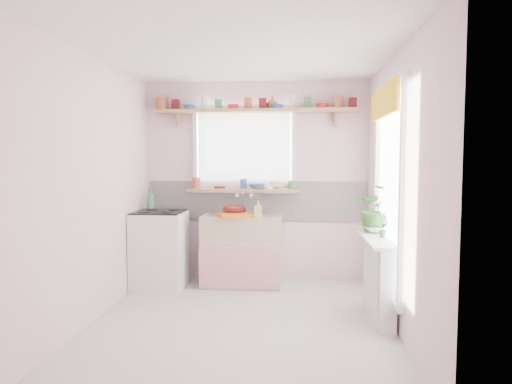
{
  "coord_description": "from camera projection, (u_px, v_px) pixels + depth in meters",
  "views": [
    {
      "loc": [
        0.49,
        -4.17,
        1.53
      ],
      "look_at": [
        0.09,
        0.55,
        1.19
      ],
      "focal_mm": 32.0,
      "sensor_mm": 36.0,
      "label": 1
    }
  ],
  "objects": [
    {
      "name": "room",
      "position": [
        311.0,
        173.0,
        4.99
      ],
      "size": [
        3.2,
        3.2,
        3.2
      ],
      "color": "beige",
      "rests_on": "ground"
    },
    {
      "name": "sink_unit",
      "position": [
        242.0,
        249.0,
        5.56
      ],
      "size": [
        0.95,
        0.65,
        1.11
      ],
      "color": "white",
      "rests_on": "ground"
    },
    {
      "name": "cooker",
      "position": [
        160.0,
        249.0,
        5.4
      ],
      "size": [
        0.58,
        0.58,
        0.93
      ],
      "color": "white",
      "rests_on": "ground"
    },
    {
      "name": "radiator_ledge",
      "position": [
        379.0,
        278.0,
        4.35
      ],
      "size": [
        0.22,
        0.95,
        0.78
      ],
      "color": "white",
      "rests_on": "ground"
    },
    {
      "name": "windowsill",
      "position": [
        244.0,
        190.0,
        5.7
      ],
      "size": [
        1.4,
        0.22,
        0.04
      ],
      "primitive_type": "cube",
      "color": "tan",
      "rests_on": "room"
    },
    {
      "name": "pine_shelf",
      "position": [
        255.0,
        111.0,
        5.6
      ],
      "size": [
        2.52,
        0.24,
        0.04
      ],
      "primitive_type": "cube",
      "color": "tan",
      "rests_on": "room"
    },
    {
      "name": "shelf_crockery",
      "position": [
        255.0,
        105.0,
        5.6
      ],
      "size": [
        2.47,
        0.11,
        0.12
      ],
      "color": "#A55133",
      "rests_on": "pine_shelf"
    },
    {
      "name": "sill_crockery",
      "position": [
        244.0,
        184.0,
        5.69
      ],
      "size": [
        1.35,
        0.11,
        0.12
      ],
      "color": "#A55133",
      "rests_on": "windowsill"
    },
    {
      "name": "dish_tray",
      "position": [
        235.0,
        215.0,
        5.37
      ],
      "size": [
        0.48,
        0.43,
        0.04
      ],
      "primitive_type": "cube",
      "rotation": [
        0.0,
        0.0,
        0.42
      ],
      "color": "#D56112",
      "rests_on": "sink_unit"
    },
    {
      "name": "colander",
      "position": [
        234.0,
        210.0,
        5.53
      ],
      "size": [
        0.36,
        0.36,
        0.13
      ],
      "primitive_type": "ellipsoid",
      "rotation": [
        0.0,
        0.0,
        -0.29
      ],
      "color": "#500F0D",
      "rests_on": "sink_unit"
    },
    {
      "name": "jade_plant",
      "position": [
        377.0,
        208.0,
        4.68
      ],
      "size": [
        0.46,
        0.4,
        0.5
      ],
      "primitive_type": "imported",
      "rotation": [
        0.0,
        0.0,
        -0.03
      ],
      "color": "#386F2C",
      "rests_on": "radiator_ledge"
    },
    {
      "name": "fruit_bowl",
      "position": [
        376.0,
        229.0,
        4.68
      ],
      "size": [
        0.31,
        0.31,
        0.07
      ],
      "primitive_type": "imported",
      "rotation": [
        0.0,
        0.0,
        0.14
      ],
      "color": "white",
      "rests_on": "radiator_ledge"
    },
    {
      "name": "herb_pot",
      "position": [
        382.0,
        225.0,
        4.38
      ],
      "size": [
        0.15,
        0.12,
        0.24
      ],
      "primitive_type": "imported",
      "rotation": [
        0.0,
        0.0,
        0.38
      ],
      "color": "#2D7130",
      "rests_on": "radiator_ledge"
    },
    {
      "name": "soap_bottle_sink",
      "position": [
        258.0,
        209.0,
        5.31
      ],
      "size": [
        0.09,
        0.09,
        0.19
      ],
      "primitive_type": "imported",
      "rotation": [
        0.0,
        0.0,
        -0.02
      ],
      "color": "#E2D664",
      "rests_on": "sink_unit"
    },
    {
      "name": "sill_cup",
      "position": [
        275.0,
        185.0,
        5.72
      ],
      "size": [
        0.13,
        0.13,
        0.09
      ],
      "primitive_type": "imported",
      "rotation": [
        0.0,
        0.0,
        0.16
      ],
      "color": "beige",
      "rests_on": "windowsill"
    },
    {
      "name": "sill_bowl",
      "position": [
        257.0,
        186.0,
        5.62
      ],
      "size": [
        0.22,
        0.22,
        0.06
      ],
      "primitive_type": "imported",
      "rotation": [
        0.0,
        0.0,
        0.14
      ],
      "color": "#2D5394",
      "rests_on": "windowsill"
    },
    {
      "name": "shelf_vase",
      "position": [
        273.0,
        103.0,
        5.64
      ],
      "size": [
        0.19,
        0.19,
        0.17
      ],
      "primitive_type": "imported",
      "rotation": [
        0.0,
        0.0,
        -0.21
      ],
      "color": "#A25531",
      "rests_on": "pine_shelf"
    },
    {
      "name": "cooker_bottle",
      "position": [
        150.0,
        199.0,
        5.59
      ],
      "size": [
        0.12,
        0.12,
        0.25
      ],
      "primitive_type": "imported",
      "rotation": [
        0.0,
        0.0,
        -0.27
      ],
      "color": "#41834C",
      "rests_on": "cooker"
    },
    {
      "name": "fruit",
      "position": [
        377.0,
        223.0,
        4.69
      ],
      "size": [
        0.2,
        0.14,
        0.1
      ],
      "color": "orange",
      "rests_on": "fruit_bowl"
    }
  ]
}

